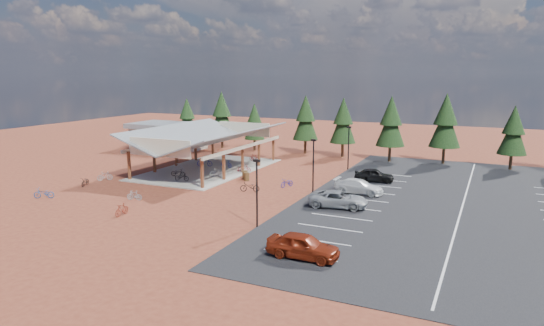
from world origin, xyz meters
The scene contains 38 objects.
ground centered at (0.00, 0.00, 0.00)m, with size 140.00×140.00×0.00m, color maroon.
asphalt_lot centered at (18.50, 3.00, 0.02)m, with size 27.00×44.00×0.04m, color black.
concrete_pad centered at (-10.00, 7.00, 0.05)m, with size 10.60×18.60×0.10m, color gray.
bike_pavilion centered at (-10.00, 7.00, 3.82)m, with size 11.65×19.40×4.97m.
outbuilding centered at (-24.00, 18.00, 2.03)m, with size 11.00×7.00×3.90m.
lamp_post_0 centered at (5.00, -10.00, 2.98)m, with size 0.50×0.25×5.14m.
lamp_post_1 centered at (5.00, 2.00, 2.98)m, with size 0.50×0.25×5.14m.
lamp_post_2 centered at (5.00, 14.00, 2.98)m, with size 0.50×0.25×5.14m.
trash_bin_0 centered at (-3.10, 3.62, 0.45)m, with size 0.60×0.60×0.90m, color #4C361B.
trash_bin_1 centered at (-3.70, 4.37, 0.45)m, with size 0.60×0.60×0.90m, color #4C361B.
pine_0 centered at (-23.88, 22.86, 4.54)m, with size 3.19×3.19×7.44m.
pine_1 centered at (-17.28, 22.43, 5.25)m, with size 3.69×3.69×8.60m.
pine_2 centered at (-11.66, 22.30, 4.23)m, with size 2.98×2.98×6.93m.
pine_3 centered at (-3.83, 22.78, 5.06)m, with size 3.56×3.56×8.29m.
pine_4 centered at (1.81, 22.25, 4.93)m, with size 3.47×3.47×8.08m.
pine_5 centered at (8.36, 21.42, 5.19)m, with size 3.65×3.65×8.50m.
pine_6 centered at (14.84, 22.74, 5.43)m, with size 3.82×3.82×8.89m.
pine_7 centered at (22.47, 22.10, 4.67)m, with size 3.28×3.28×7.65m.
bike_0 centered at (-10.81, 2.03, 0.52)m, with size 0.55×1.59×0.83m, color black.
bike_1 centered at (-12.05, 3.99, 0.59)m, with size 0.46×1.63×0.98m, color #A1A2A9.
bike_2 centered at (-11.30, 8.20, 0.59)m, with size 0.65×1.87×0.98m, color navy.
bike_3 centered at (-12.92, 14.46, 0.61)m, with size 0.48×1.71×1.03m, color maroon.
bike_4 centered at (-9.09, 0.32, 0.52)m, with size 0.55×1.58×0.83m, color black.
bike_5 centered at (-6.65, 3.44, 0.60)m, with size 0.47×1.67×1.00m, color gray.
bike_6 centered at (-8.53, 8.66, 0.60)m, with size 0.66×1.89×0.99m, color navy.
bike_7 centered at (-7.37, 13.73, 0.56)m, with size 0.43×1.54×0.92m, color maroon.
bike_8 centered at (-16.89, -5.38, 0.43)m, with size 0.57×1.65×0.86m, color black.
bike_9 centered at (-16.90, -2.64, 0.48)m, with size 0.45×1.60×0.96m, color gray.
bike_10 centered at (-16.49, -10.72, 0.49)m, with size 0.65×1.86×0.98m, color #13468F.
bike_11 centered at (-6.25, -11.88, 0.50)m, with size 0.47×1.66×1.00m, color maroon.
bike_13 centered at (-8.54, -7.74, 0.44)m, with size 0.42×1.48×0.89m, color #94989D.
bike_14 centered at (1.93, 2.79, 0.45)m, with size 0.59×1.69×0.89m, color #111691.
bike_15 centered at (-5.40, 7.35, 0.45)m, with size 0.43×1.51×0.91m, color maroon.
bike_16 centered at (-0.55, -0.53, 0.49)m, with size 0.66×1.88×0.99m, color black.
car_0 centered at (10.35, -14.29, 0.82)m, with size 1.84×4.57×1.56m, color maroon.
car_2 centered at (8.88, -2.28, 0.74)m, with size 2.31×5.00×1.39m, color gray.
car_3 centered at (9.22, 3.11, 0.72)m, with size 1.90×4.67×1.35m, color silver.
car_4 centered at (9.33, 8.82, 0.74)m, with size 1.65×4.10×1.40m, color black.
Camera 1 is at (20.62, -40.91, 11.36)m, focal length 32.00 mm.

